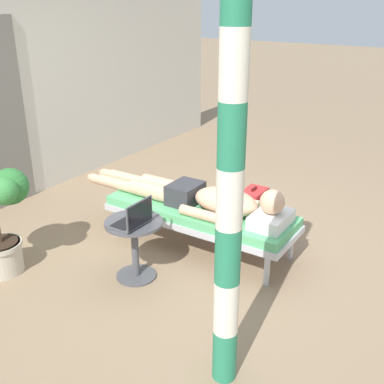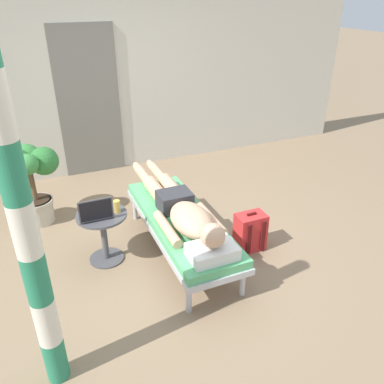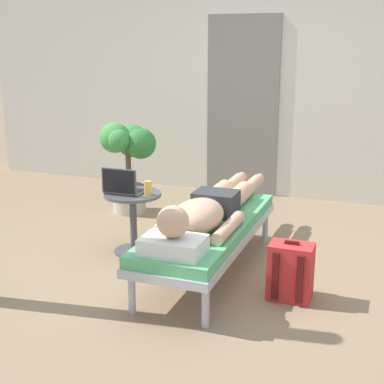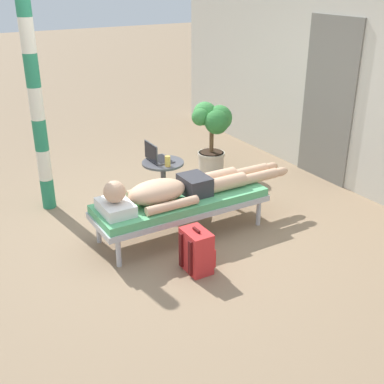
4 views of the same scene
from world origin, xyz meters
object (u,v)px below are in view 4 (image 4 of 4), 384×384
object	(u,v)px
side_table	(163,175)
backpack	(197,251)
lounge_chair	(181,203)
potted_plant	(212,129)
laptop	(156,156)
drink_glass	(168,161)
person_reclining	(178,188)
porch_post	(36,103)

from	to	relation	value
side_table	backpack	xyz separation A→B (m)	(1.41, -0.40, -0.16)
lounge_chair	potted_plant	bearing A→B (deg)	137.03
lounge_chair	backpack	bearing A→B (deg)	-17.99
laptop	backpack	distance (m)	1.56
drink_glass	person_reclining	bearing A→B (deg)	-18.00
lounge_chair	drink_glass	world-z (taller)	drink_glass
porch_post	backpack	bearing A→B (deg)	21.61
person_reclining	backpack	distance (m)	0.77
lounge_chair	drink_glass	bearing A→B (deg)	164.62
lounge_chair	side_table	world-z (taller)	side_table
side_table	drink_glass	world-z (taller)	drink_glass
drink_glass	potted_plant	xyz separation A→B (m)	(-0.71, 1.05, 0.02)
side_table	porch_post	bearing A→B (deg)	-116.52
laptop	backpack	world-z (taller)	laptop
laptop	potted_plant	bearing A→B (deg)	114.86
potted_plant	side_table	bearing A→B (deg)	-61.42
person_reclining	backpack	xyz separation A→B (m)	(0.67, -0.19, -0.32)
person_reclining	potted_plant	xyz separation A→B (m)	(-1.29, 1.24, 0.09)
backpack	potted_plant	bearing A→B (deg)	144.10
laptop	backpack	xyz separation A→B (m)	(1.47, -0.35, -0.39)
person_reclining	laptop	size ratio (longest dim) A/B	7.00
porch_post	lounge_chair	bearing A→B (deg)	37.31
side_table	backpack	world-z (taller)	side_table
person_reclining	potted_plant	bearing A→B (deg)	136.35
person_reclining	side_table	size ratio (longest dim) A/B	4.15
potted_plant	porch_post	distance (m)	2.30
laptop	potted_plant	xyz separation A→B (m)	(-0.50, 1.08, 0.02)
side_table	laptop	xyz separation A→B (m)	(-0.06, -0.05, 0.23)
lounge_chair	laptop	world-z (taller)	laptop
backpack	porch_post	size ratio (longest dim) A/B	0.17
backpack	potted_plant	size ratio (longest dim) A/B	0.45
lounge_chair	potted_plant	size ratio (longest dim) A/B	1.92
drink_glass	backpack	size ratio (longest dim) A/B	0.28
drink_glass	potted_plant	bearing A→B (deg)	124.19
lounge_chair	drink_glass	xyz separation A→B (m)	(-0.58, 0.16, 0.24)
side_table	laptop	bearing A→B (deg)	-139.48
lounge_chair	porch_post	bearing A→B (deg)	-142.69
porch_post	potted_plant	bearing A→B (deg)	89.12
side_table	lounge_chair	bearing A→B (deg)	-13.62
person_reclining	porch_post	xyz separation A→B (m)	(-1.33, -0.98, 0.71)
person_reclining	drink_glass	size ratio (longest dim) A/B	18.09
backpack	porch_post	world-z (taller)	porch_post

